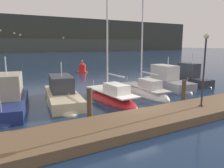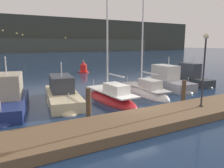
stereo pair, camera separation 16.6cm
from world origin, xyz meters
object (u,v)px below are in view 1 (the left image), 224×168
(sailboat_berth_4, at_px, (111,99))
(dock_lamppost, at_px, (205,59))
(channel_buoy, at_px, (82,68))
(motorboat_berth_6, at_px, (167,84))
(sailboat_berth_5, at_px, (144,93))
(motorboat_berth_7, at_px, (191,80))
(motorboat_berth_3, at_px, (63,97))
(motorboat_berth_2, at_px, (9,104))

(sailboat_berth_4, xyz_separation_m, dock_lamppost, (3.26, -5.27, 3.14))
(sailboat_berth_4, relative_size, channel_buoy, 5.18)
(sailboat_berth_4, relative_size, motorboat_berth_6, 1.49)
(channel_buoy, bearing_deg, motorboat_berth_6, -78.97)
(sailboat_berth_5, bearing_deg, sailboat_berth_4, -171.69)
(motorboat_berth_7, xyz_separation_m, channel_buoy, (-6.27, 14.45, 0.21))
(motorboat_berth_3, xyz_separation_m, channel_buoy, (7.42, 14.73, 0.34))
(sailboat_berth_5, xyz_separation_m, motorboat_berth_6, (3.58, 1.11, 0.26))
(motorboat_berth_3, distance_m, motorboat_berth_6, 10.27)
(channel_buoy, bearing_deg, sailboat_berth_5, -92.65)
(motorboat_berth_2, bearing_deg, channel_buoy, 54.11)
(motorboat_berth_3, xyz_separation_m, dock_lamppost, (6.49, -6.76, 2.99))
(motorboat_berth_7, distance_m, channel_buoy, 15.76)
(motorboat_berth_2, xyz_separation_m, motorboat_berth_7, (17.26, 0.73, 0.00))
(motorboat_berth_6, relative_size, motorboat_berth_7, 1.26)
(motorboat_berth_7, bearing_deg, motorboat_berth_2, -177.58)
(motorboat_berth_3, xyz_separation_m, sailboat_berth_5, (6.69, -0.98, -0.20))
(channel_buoy, relative_size, dock_lamppost, 0.42)
(motorboat_berth_2, distance_m, sailboat_berth_5, 10.28)
(motorboat_berth_6, bearing_deg, sailboat_berth_5, -162.77)
(sailboat_berth_5, relative_size, motorboat_berth_7, 1.87)
(sailboat_berth_4, height_order, channel_buoy, sailboat_berth_4)
(dock_lamppost, bearing_deg, sailboat_berth_5, 88.02)
(dock_lamppost, bearing_deg, motorboat_berth_7, 44.38)
(motorboat_berth_2, relative_size, sailboat_berth_4, 0.72)
(motorboat_berth_2, relative_size, motorboat_berth_7, 1.35)
(sailboat_berth_5, distance_m, dock_lamppost, 6.60)
(motorboat_berth_2, distance_m, channel_buoy, 18.74)
(motorboat_berth_3, bearing_deg, motorboat_berth_6, 0.71)
(motorboat_berth_6, bearing_deg, dock_lamppost, -118.73)
(sailboat_berth_4, height_order, dock_lamppost, sailboat_berth_4)
(motorboat_berth_3, height_order, dock_lamppost, dock_lamppost)
(motorboat_berth_2, distance_m, dock_lamppost, 12.22)
(sailboat_berth_5, bearing_deg, motorboat_berth_2, 177.02)
(motorboat_berth_3, distance_m, motorboat_berth_7, 13.70)
(motorboat_berth_2, bearing_deg, motorboat_berth_6, 2.38)
(motorboat_berth_3, relative_size, sailboat_berth_4, 0.79)
(sailboat_berth_4, bearing_deg, motorboat_berth_7, 9.60)
(motorboat_berth_6, xyz_separation_m, motorboat_berth_7, (3.42, 0.15, 0.06))
(sailboat_berth_4, relative_size, dock_lamppost, 2.17)
(motorboat_berth_6, height_order, motorboat_berth_7, motorboat_berth_7)
(motorboat_berth_3, bearing_deg, dock_lamppost, -46.16)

